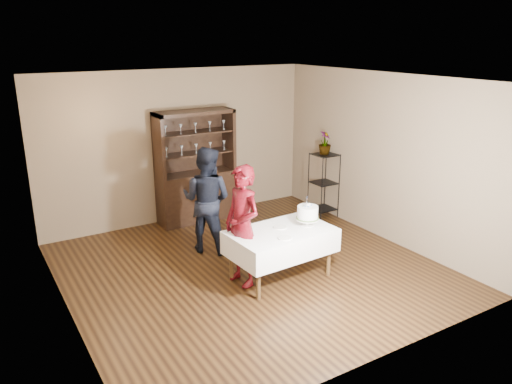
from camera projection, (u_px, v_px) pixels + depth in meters
The scene contains 14 objects.
floor at pixel (250, 269), 7.25m from camera, with size 5.00×5.00×0.00m, color black.
ceiling at pixel (250, 79), 6.43m from camera, with size 5.00×5.00×0.00m, color silver.
back_wall at pixel (179, 146), 8.87m from camera, with size 5.00×0.02×2.70m, color #76624C.
wall_left at pixel (59, 212), 5.60m from camera, with size 0.02×5.00×2.70m, color #76624C.
wall_right at pixel (383, 157), 8.08m from camera, with size 0.02×5.00×2.70m, color #76624C.
china_hutch at pixel (196, 185), 8.98m from camera, with size 1.40×0.48×2.00m.
plant_etagere at pixel (324, 183), 9.16m from camera, with size 0.42×0.42×1.20m.
cake_table at pixel (281, 242), 6.84m from camera, with size 1.46×0.95×0.71m.
woman at pixel (242, 226), 6.61m from camera, with size 0.60×0.40×1.66m, color #3A050B.
man at pixel (207, 200), 7.65m from camera, with size 0.80×0.63×1.65m, color black.
cake at pixel (308, 213), 6.90m from camera, with size 0.32×0.32×0.45m.
plate_near at pixel (285, 238), 6.51m from camera, with size 0.18×0.18×0.01m, color white.
plate_far at pixel (280, 227), 6.88m from camera, with size 0.18×0.18×0.01m, color white.
potted_plant at pixel (325, 143), 8.93m from camera, with size 0.23×0.23×0.42m, color #486630.
Camera 1 is at (-3.34, -5.65, 3.26)m, focal length 35.00 mm.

